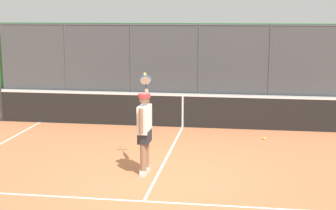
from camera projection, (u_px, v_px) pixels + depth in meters
The scene contains 6 objects.
ground_plane at pixel (156, 178), 10.10m from camera, with size 60.00×60.00×0.00m, color #B76B42.
court_line_markings at pixel (140, 208), 8.56m from camera, with size 8.78×10.63×0.01m.
fence_backdrop at pixel (200, 60), 19.96m from camera, with size 19.16×1.37×2.85m.
tennis_net at pixel (183, 110), 14.45m from camera, with size 11.27×0.09×1.07m.
tennis_player at pixel (145, 127), 10.27m from camera, with size 0.44×1.41×1.98m.
tennis_ball_mid_court at pixel (264, 139), 13.10m from camera, with size 0.07×0.07×0.07m, color #D6E042.
Camera 1 is at (-1.66, 9.51, 3.33)m, focal length 53.45 mm.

